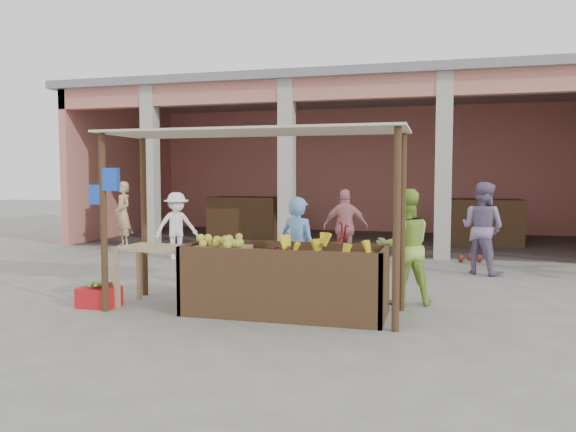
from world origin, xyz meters
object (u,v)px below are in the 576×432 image
(red_crate, at_px, (99,297))
(vendor_green, at_px, (404,244))
(vendor_blue, at_px, (298,246))
(motorcycle, at_px, (312,254))
(fruit_stall, at_px, (285,284))
(side_table, at_px, (158,256))

(red_crate, relative_size, vendor_green, 0.31)
(vendor_blue, xyz_separation_m, motorcycle, (-0.06, 1.16, -0.26))
(fruit_stall, height_order, vendor_blue, vendor_blue)
(vendor_green, bearing_deg, vendor_blue, -9.26)
(fruit_stall, height_order, vendor_green, vendor_green)
(side_table, xyz_separation_m, motorcycle, (1.76, 1.87, -0.15))
(fruit_stall, relative_size, side_table, 2.41)
(side_table, bearing_deg, red_crate, -153.23)
(motorcycle, bearing_deg, side_table, 115.23)
(side_table, height_order, vendor_green, vendor_green)
(vendor_green, height_order, motorcycle, vendor_green)
(fruit_stall, bearing_deg, motorcycle, 91.99)
(fruit_stall, bearing_deg, vendor_green, 34.21)
(fruit_stall, xyz_separation_m, motorcycle, (-0.07, 1.90, 0.14))
(side_table, height_order, motorcycle, motorcycle)
(red_crate, bearing_deg, vendor_green, 17.13)
(motorcycle, bearing_deg, fruit_stall, 160.48)
(red_crate, height_order, motorcycle, motorcycle)
(side_table, relative_size, vendor_blue, 0.67)
(vendor_blue, bearing_deg, fruit_stall, 109.84)
(side_table, distance_m, red_crate, 0.97)
(vendor_blue, xyz_separation_m, vendor_green, (1.46, 0.25, 0.05))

